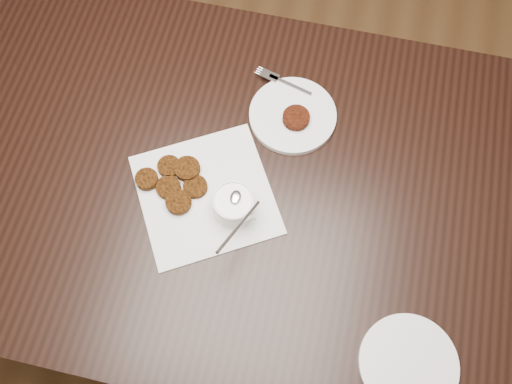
# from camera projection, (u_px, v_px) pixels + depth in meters

# --- Properties ---
(floor) EXTENTS (4.00, 4.00, 0.00)m
(floor) POSITION_uv_depth(u_px,v_px,m) (237.00, 278.00, 1.90)
(floor) COLOR brown
(floor) RESTS_ON ground
(table) EXTENTS (1.41, 0.91, 0.75)m
(table) POSITION_uv_depth(u_px,v_px,m) (248.00, 239.00, 1.56)
(table) COLOR black
(table) RESTS_ON floor
(napkin) EXTENTS (0.37, 0.37, 0.00)m
(napkin) POSITION_uv_depth(u_px,v_px,m) (206.00, 195.00, 1.20)
(napkin) COLOR white
(napkin) RESTS_ON table
(sauce_ramekin) EXTENTS (0.14, 0.14, 0.12)m
(sauce_ramekin) POSITION_uv_depth(u_px,v_px,m) (233.00, 199.00, 1.13)
(sauce_ramekin) COLOR white
(sauce_ramekin) RESTS_ON napkin
(patty_cluster) EXTENTS (0.23, 0.23, 0.02)m
(patty_cluster) POSITION_uv_depth(u_px,v_px,m) (178.00, 180.00, 1.21)
(patty_cluster) COLOR #64340D
(patty_cluster) RESTS_ON napkin
(plate_with_patty) EXTENTS (0.24, 0.24, 0.03)m
(plate_with_patty) POSITION_uv_depth(u_px,v_px,m) (293.00, 114.00, 1.27)
(plate_with_patty) COLOR white
(plate_with_patty) RESTS_ON table
(plate_empty) EXTENTS (0.22, 0.22, 0.01)m
(plate_empty) POSITION_uv_depth(u_px,v_px,m) (408.00, 364.00, 1.06)
(plate_empty) COLOR silver
(plate_empty) RESTS_ON table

